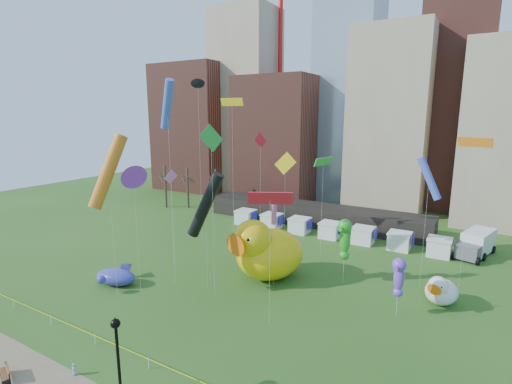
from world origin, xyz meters
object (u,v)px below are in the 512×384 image
Objects in this scene: small_duck at (441,290)px; whale_inflatable at (117,276)px; seahorse_purple at (399,274)px; toddler at (74,369)px; seahorse_green at (345,236)px; lamppost at (118,350)px; park_bench at (6,373)px; big_duck at (266,251)px; box_truck at (477,243)px.

small_duck is 0.74× the size of whale_inflatable.
toddler is (-18.27, -20.32, -3.63)m from seahorse_purple.
toddler is (-21.55, -24.78, -0.98)m from small_duck.
seahorse_green is 1.23× the size of whale_inflatable.
lamppost is 6.62× the size of toddler.
seahorse_purple is (-3.28, -4.46, 2.66)m from small_duck.
park_bench is 2.04× the size of toddler.
park_bench is 9.60m from lamppost.
small_duck is 37.40m from park_bench.
big_duck is 21.92m from toddler.
box_truck is at bearing 65.08° from big_duck.
seahorse_purple is 22.61m from box_truck.
small_duck is 29.95m from lamppost.
park_bench is at bearing -140.34° from toddler.
box_truck reaches higher than small_duck.
whale_inflatable is at bearing 131.58° from park_bench.
lamppost is (-13.40, -20.32, -0.47)m from seahorse_purple.
big_duck is 14.43m from seahorse_purple.
big_duck is 11.53× the size of toddler.
seahorse_purple reaches higher than park_bench.
big_duck is 8.81m from seahorse_green.
seahorse_purple is 32.09m from park_bench.
toddler is (-3.90, -21.38, -2.86)m from big_duck.
park_bench is (5.80, -14.56, -0.45)m from whale_inflatable.
toddler is at bearing 180.00° from lamppost.
toddler is at bearing -105.52° from seahorse_green.
seahorse_purple is 0.95× the size of whale_inflatable.
small_duck reaches higher than whale_inflatable.
box_truck is at bearing 63.90° from toddler.
lamppost is at bearing -114.06° from seahorse_purple.
whale_inflatable is (-27.86, -8.48, -3.16)m from seahorse_purple.
seahorse_purple is 29.29m from whale_inflatable.
toddler is at bearing -65.98° from whale_inflatable.
seahorse_purple is at bearing 1.95° from whale_inflatable.
toddler reaches higher than park_bench.
lamppost reaches higher than seahorse_purple.
park_bench is 0.23× the size of box_truck.
whale_inflatable is 3.26× the size of park_bench.
whale_inflatable is at bearing -143.18° from small_duck.
big_duck is 1.74× the size of whale_inflatable.
box_truck is at bearing 83.82° from seahorse_purple.
whale_inflatable is 6.64× the size of toddler.
seahorse_purple is 0.71× the size of box_truck.
whale_inflatable is at bearing 132.96° from toddler.
box_truck is (20.39, 20.58, -1.68)m from big_duck.
small_duck is 0.55× the size of box_truck.
small_duck reaches higher than park_bench.
lamppost is at bearing -109.70° from small_duck.
whale_inflatable is (-21.36, -12.89, -4.48)m from seahorse_green.
box_truck is 48.50m from toddler.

